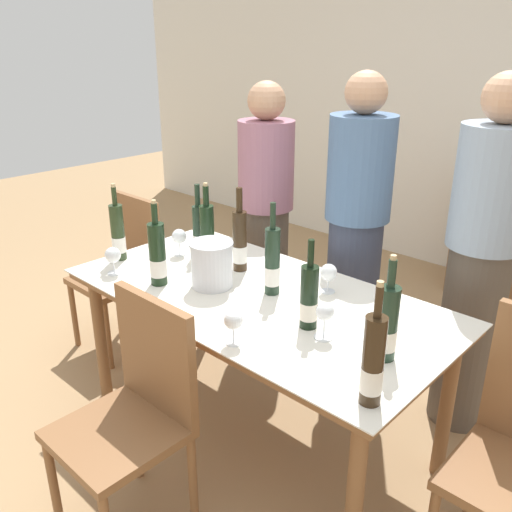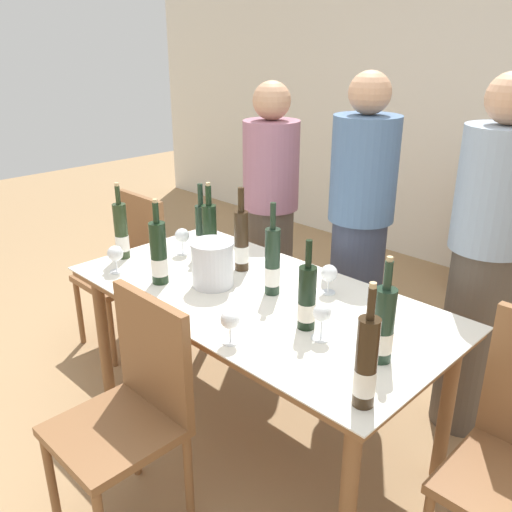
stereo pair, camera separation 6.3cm
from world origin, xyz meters
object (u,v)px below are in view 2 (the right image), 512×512
at_px(wine_bottle_1, 272,263).
at_px(person_guest_left, 359,237).
at_px(ice_bucket, 212,263).
at_px(wine_glass_2, 182,237).
at_px(wine_bottle_0, 121,232).
at_px(person_guest_right, 484,266).
at_px(wine_bottle_3, 383,327).
at_px(wine_glass_1, 115,254).
at_px(chair_left_end, 130,262).
at_px(wine_bottle_8, 242,242).
at_px(wine_glass_3, 230,321).
at_px(person_host, 271,215).
at_px(wine_bottle_2, 202,231).
at_px(wine_bottle_4, 210,234).
at_px(dining_table, 256,309).
at_px(wine_bottle_6, 159,255).
at_px(wine_bottle_5, 366,365).
at_px(chair_near_front, 133,402).
at_px(wine_glass_4, 322,315).
at_px(wine_glass_0, 329,274).
at_px(wine_bottle_7, 307,299).

distance_m(wine_bottle_1, person_guest_left, 0.66).
height_order(ice_bucket, wine_glass_2, ice_bucket).
height_order(wine_bottle_0, person_guest_right, person_guest_right).
bearing_deg(wine_bottle_3, wine_glass_1, -170.09).
bearing_deg(chair_left_end, person_guest_right, 20.33).
relative_size(ice_bucket, wine_bottle_8, 0.51).
xyz_separation_m(wine_glass_1, person_guest_right, (1.31, 1.06, 0.01)).
height_order(wine_bottle_8, wine_glass_3, wine_bottle_8).
bearing_deg(wine_bottle_1, wine_glass_3, -66.63).
distance_m(wine_glass_1, person_host, 1.06).
relative_size(wine_bottle_2, wine_bottle_4, 0.94).
distance_m(wine_bottle_4, wine_glass_2, 0.17).
relative_size(wine_bottle_1, person_guest_left, 0.25).
bearing_deg(wine_glass_1, wine_bottle_1, 27.31).
bearing_deg(ice_bucket, chair_left_end, 170.60).
relative_size(dining_table, wine_bottle_6, 4.37).
height_order(ice_bucket, wine_glass_3, ice_bucket).
distance_m(wine_bottle_1, wine_bottle_5, 0.82).
bearing_deg(person_host, wine_bottle_0, -99.33).
bearing_deg(person_guest_left, wine_glass_3, -80.17).
bearing_deg(chair_near_front, wine_glass_4, 53.51).
distance_m(wine_glass_1, wine_glass_3, 0.87).
relative_size(ice_bucket, wine_bottle_2, 0.56).
height_order(wine_bottle_5, wine_glass_0, wine_bottle_5).
bearing_deg(wine_bottle_1, dining_table, -126.51).
bearing_deg(wine_bottle_8, person_guest_right, 34.18).
xyz_separation_m(wine_bottle_1, wine_glass_1, (-0.69, -0.36, -0.05)).
distance_m(wine_bottle_5, wine_glass_0, 0.78).
xyz_separation_m(dining_table, wine_glass_3, (0.22, -0.36, 0.16)).
bearing_deg(wine_glass_1, wine_glass_3, -3.95).
height_order(wine_glass_0, wine_glass_4, wine_glass_4).
height_order(wine_bottle_3, person_guest_right, person_guest_right).
xyz_separation_m(wine_bottle_3, wine_bottle_4, (-1.12, 0.19, 0.01)).
xyz_separation_m(wine_bottle_4, chair_near_front, (0.47, -0.79, -0.34)).
bearing_deg(wine_glass_0, wine_glass_2, -169.06).
bearing_deg(wine_glass_4, person_guest_left, 116.27).
bearing_deg(wine_bottle_3, wine_bottle_7, -178.98).
bearing_deg(wine_bottle_2, wine_bottle_5, -19.34).
height_order(wine_bottle_8, wine_glass_1, wine_bottle_8).
relative_size(dining_table, wine_glass_3, 13.05).
bearing_deg(wine_glass_0, wine_glass_4, -56.04).
bearing_deg(wine_glass_2, person_guest_left, 45.21).
bearing_deg(wine_bottle_5, wine_bottle_1, 152.90).
xyz_separation_m(dining_table, wine_glass_1, (-0.65, -0.30, 0.16)).
height_order(wine_bottle_2, wine_glass_0, wine_bottle_2).
xyz_separation_m(wine_bottle_4, wine_glass_4, (0.89, -0.22, -0.04)).
distance_m(wine_bottle_7, wine_bottle_8, 0.63).
xyz_separation_m(wine_glass_3, person_guest_left, (-0.19, 1.08, -0.00)).
distance_m(wine_bottle_8, person_host, 0.73).
bearing_deg(wine_bottle_7, wine_bottle_1, 156.66).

